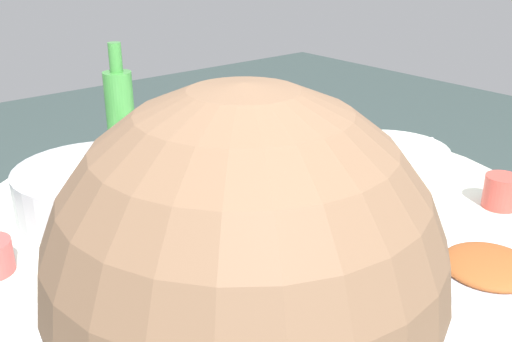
% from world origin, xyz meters
% --- Properties ---
extents(round_dining_table, '(1.14, 1.14, 0.76)m').
position_xyz_m(round_dining_table, '(0.00, 0.00, 0.61)').
color(round_dining_table, '#99999E').
rests_on(round_dining_table, ground).
extents(rice_bowl, '(0.31, 0.31, 0.10)m').
position_xyz_m(rice_bowl, '(0.25, -0.19, 0.81)').
color(rice_bowl, '#B2B5BA').
rests_on(rice_bowl, round_dining_table).
extents(soup_bowl, '(0.28, 0.26, 0.06)m').
position_xyz_m(soup_bowl, '(-0.34, 0.06, 0.79)').
color(soup_bowl, white).
rests_on(soup_bowl, round_dining_table).
extents(dish_tofu_braise, '(0.22, 0.22, 0.04)m').
position_xyz_m(dish_tofu_braise, '(0.22, 0.22, 0.78)').
color(dish_tofu_braise, silver).
rests_on(dish_tofu_braise, round_dining_table).
extents(dish_stirfry, '(0.20, 0.20, 0.04)m').
position_xyz_m(dish_stirfry, '(-0.10, 0.44, 0.78)').
color(dish_stirfry, silver).
rests_on(dish_stirfry, round_dining_table).
extents(dish_eggplant, '(0.23, 0.23, 0.05)m').
position_xyz_m(dish_eggplant, '(-0.22, -0.37, 0.78)').
color(dish_eggplant, white).
rests_on(dish_eggplant, round_dining_table).
extents(green_bottle, '(0.07, 0.07, 0.27)m').
position_xyz_m(green_bottle, '(0.05, -0.46, 0.87)').
color(green_bottle, '#3C8939').
rests_on(green_bottle, round_dining_table).
extents(tea_cup_near, '(0.07, 0.07, 0.07)m').
position_xyz_m(tea_cup_near, '(-0.44, -0.20, 0.79)').
color(tea_cup_near, silver).
rests_on(tea_cup_near, round_dining_table).
extents(tea_cup_side, '(0.07, 0.07, 0.07)m').
position_xyz_m(tea_cup_side, '(-0.36, 0.31, 0.79)').
color(tea_cup_side, '#C1463B').
rests_on(tea_cup_side, round_dining_table).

